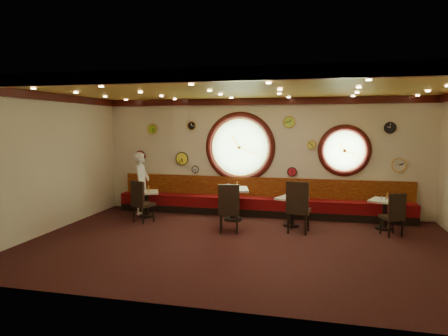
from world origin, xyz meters
The scene contains 48 objects.
floor centered at (0.00, 0.00, 0.00)m, with size 9.00×6.00×0.00m, color black.
ceiling centered at (0.00, 0.00, 3.20)m, with size 9.00×6.00×0.02m, color #C28C36.
wall_back centered at (0.00, 3.00, 1.60)m, with size 9.00×0.02×3.20m, color beige.
wall_front centered at (0.00, -3.00, 1.60)m, with size 9.00×0.02×3.20m, color beige.
wall_left centered at (-4.50, 0.00, 1.60)m, with size 0.02×6.00×3.20m, color beige.
molding_back centered at (0.00, 2.95, 3.11)m, with size 9.00×0.10×0.18m, color #370C0A.
molding_front centered at (0.00, -2.95, 3.11)m, with size 9.00×0.10×0.18m, color #370C0A.
molding_left centered at (-4.45, 0.00, 3.11)m, with size 0.10×6.00×0.18m, color #370C0A.
banquette_base centered at (0.00, 2.72, 0.10)m, with size 8.00×0.55×0.20m, color black.
banquette_seat centered at (0.00, 2.72, 0.35)m, with size 8.00×0.55×0.30m, color #5C070C.
banquette_back centered at (0.00, 2.94, 0.75)m, with size 8.00×0.10×0.55m, color #5E0A07.
porthole_left_glass centered at (-0.60, 3.00, 1.85)m, with size 1.66×1.66×0.02m, color #9AD17D.
porthole_left_frame centered at (-0.60, 2.98, 1.85)m, with size 1.98×1.98×0.18m, color #370C0A.
porthole_left_ring centered at (-0.60, 2.95, 1.85)m, with size 1.61×1.61×0.03m, color gold.
porthole_right_glass centered at (2.20, 3.00, 1.80)m, with size 1.10×1.10×0.02m, color #9AD17D.
porthole_right_frame centered at (2.20, 2.98, 1.80)m, with size 1.38×1.38×0.18m, color #370C0A.
porthole_right_ring centered at (2.20, 2.95, 1.80)m, with size 1.09×1.09×0.03m, color gold.
wall_clock_0 centered at (3.30, 2.96, 2.40)m, with size 0.28×0.28×0.03m, color black.
wall_clock_1 centered at (0.85, 2.96, 1.20)m, with size 0.24×0.24×0.03m, color red.
wall_clock_2 centered at (-3.20, 2.96, 2.35)m, with size 0.26×0.26×0.03m, color #85C226.
wall_clock_3 centered at (1.35, 2.96, 1.95)m, with size 0.22×0.22×0.03m, color #D9DB49.
wall_clock_4 centered at (0.75, 2.96, 2.55)m, with size 0.30×0.30×0.03m, color #A6D743.
wall_clock_5 centered at (-2.00, 2.96, 2.45)m, with size 0.24×0.24×0.03m, color black.
wall_clock_6 centered at (-3.60, 2.96, 1.55)m, with size 0.32×0.32×0.03m, color red.
wall_clock_7 centered at (-1.90, 2.96, 1.20)m, with size 0.20×0.20×0.03m, color silver.
wall_clock_8 centered at (-2.30, 2.96, 1.50)m, with size 0.36×0.36×0.03m, color #F8F437.
wall_clock_9 centered at (3.55, 2.96, 1.45)m, with size 0.34×0.34×0.03m, color silver.
table_a centered at (-2.95, 1.88, 0.44)m, with size 0.83×0.83×0.70m.
table_b centered at (-0.60, 2.03, 0.53)m, with size 0.92×0.92×0.84m.
table_c centered at (0.93, 1.77, 0.45)m, with size 0.84×0.84×0.71m.
table_d centered at (3.10, 1.97, 0.45)m, with size 0.85×0.85×0.71m.
chair_a centered at (-2.82, 1.24, 0.61)m, with size 0.59×0.59×0.67m.
chair_b centered at (-0.43, 0.78, 0.65)m, with size 0.56×0.56×0.71m.
chair_c centered at (1.10, 1.11, 0.69)m, with size 0.56×0.56×0.75m.
chair_d centered at (3.20, 1.34, 0.56)m, with size 0.54×0.54×0.61m.
condiment_a_salt centered at (-3.06, 1.90, 0.75)m, with size 0.04×0.04×0.10m, color silver.
condiment_b_salt centered at (-0.74, 2.12, 0.89)m, with size 0.04×0.04×0.11m, color silver.
condiment_c_salt centered at (0.85, 1.81, 0.76)m, with size 0.03×0.03×0.09m, color silver.
condiment_d_salt centered at (3.02, 1.96, 0.76)m, with size 0.03×0.03×0.09m, color silver.
condiment_a_pepper centered at (-2.90, 1.84, 0.74)m, with size 0.03×0.03×0.09m, color silver.
condiment_b_pepper centered at (-0.53, 1.94, 0.88)m, with size 0.03×0.03×0.09m, color silver.
condiment_c_pepper centered at (0.98, 1.72, 0.76)m, with size 0.03×0.03×0.10m, color #BABABE.
condiment_d_pepper centered at (3.10, 1.89, 0.76)m, with size 0.04×0.04×0.10m, color silver.
condiment_a_bottle centered at (-2.90, 1.95, 0.77)m, with size 0.05×0.05×0.15m, color gold.
condiment_b_bottle centered at (-0.51, 2.16, 0.91)m, with size 0.05×0.05×0.15m, color gold.
condiment_c_bottle centered at (1.06, 1.85, 0.79)m, with size 0.05×0.05×0.16m, color gold.
condiment_d_bottle centered at (3.15, 2.07, 0.79)m, with size 0.05×0.05×0.16m, color orange.
waiter centered at (-3.23, 2.20, 0.86)m, with size 0.63×0.41×1.72m, color white.
Camera 1 is at (1.49, -7.96, 2.47)m, focal length 32.00 mm.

